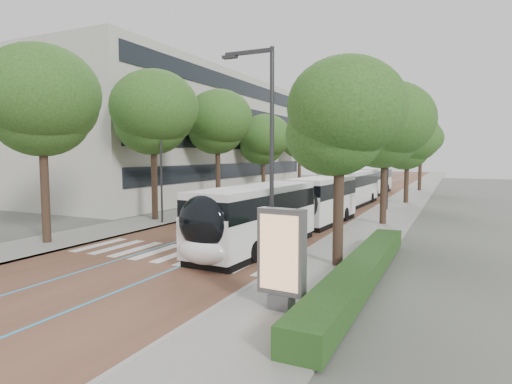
# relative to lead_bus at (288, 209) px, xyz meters

# --- Properties ---
(ground) EXTENTS (160.00, 160.00, 0.00)m
(ground) POSITION_rel_lead_bus_xyz_m (-3.41, -7.38, -1.63)
(ground) COLOR #51544C
(ground) RESTS_ON ground
(road) EXTENTS (11.00, 140.00, 0.02)m
(road) POSITION_rel_lead_bus_xyz_m (-3.41, 32.62, -1.62)
(road) COLOR brown
(road) RESTS_ON ground
(sidewalk_left) EXTENTS (4.00, 140.00, 0.12)m
(sidewalk_left) POSITION_rel_lead_bus_xyz_m (-10.91, 32.62, -1.57)
(sidewalk_left) COLOR gray
(sidewalk_left) RESTS_ON ground
(sidewalk_right) EXTENTS (4.00, 140.00, 0.12)m
(sidewalk_right) POSITION_rel_lead_bus_xyz_m (4.09, 32.62, -1.57)
(sidewalk_right) COLOR gray
(sidewalk_right) RESTS_ON ground
(kerb_left) EXTENTS (0.20, 140.00, 0.14)m
(kerb_left) POSITION_rel_lead_bus_xyz_m (-9.01, 32.62, -1.57)
(kerb_left) COLOR gray
(kerb_left) RESTS_ON ground
(kerb_right) EXTENTS (0.20, 140.00, 0.14)m
(kerb_right) POSITION_rel_lead_bus_xyz_m (2.19, 32.62, -1.57)
(kerb_right) COLOR gray
(kerb_right) RESTS_ON ground
(zebra_crossing) EXTENTS (10.55, 3.60, 0.01)m
(zebra_crossing) POSITION_rel_lead_bus_xyz_m (-3.21, -6.38, -1.60)
(zebra_crossing) COLOR silver
(zebra_crossing) RESTS_ON ground
(lane_line_left) EXTENTS (0.12, 126.00, 0.01)m
(lane_line_left) POSITION_rel_lead_bus_xyz_m (-5.01, 32.62, -1.60)
(lane_line_left) COLOR #2996D0
(lane_line_left) RESTS_ON road
(lane_line_right) EXTENTS (0.12, 126.00, 0.01)m
(lane_line_right) POSITION_rel_lead_bus_xyz_m (-1.81, 32.62, -1.60)
(lane_line_right) COLOR #2996D0
(lane_line_right) RESTS_ON road
(office_building) EXTENTS (18.11, 40.00, 14.00)m
(office_building) POSITION_rel_lead_bus_xyz_m (-22.88, 20.62, 5.37)
(office_building) COLOR beige
(office_building) RESTS_ON ground
(hedge) EXTENTS (1.20, 14.00, 0.80)m
(hedge) POSITION_rel_lead_bus_xyz_m (5.69, -7.38, -1.11)
(hedge) COLOR #1A3A14
(hedge) RESTS_ON sidewalk_right
(streetlight_near) EXTENTS (1.82, 0.20, 8.00)m
(streetlight_near) POSITION_rel_lead_bus_xyz_m (3.21, -10.38, 3.19)
(streetlight_near) COLOR #2C2C2F
(streetlight_near) RESTS_ON sidewalk_right
(streetlight_far) EXTENTS (1.82, 0.20, 8.00)m
(streetlight_far) POSITION_rel_lead_bus_xyz_m (3.21, 14.62, 3.19)
(streetlight_far) COLOR #2C2C2F
(streetlight_far) RESTS_ON sidewalk_right
(lamp_post_left) EXTENTS (0.14, 0.14, 8.00)m
(lamp_post_left) POSITION_rel_lead_bus_xyz_m (-9.51, 0.62, 2.49)
(lamp_post_left) COLOR #2C2C2F
(lamp_post_left) RESTS_ON sidewalk_left
(trees_left) EXTENTS (6.18, 61.03, 10.08)m
(trees_left) POSITION_rel_lead_bus_xyz_m (-10.91, 17.30, 5.41)
(trees_left) COLOR black
(trees_left) RESTS_ON ground
(trees_right) EXTENTS (5.88, 46.91, 8.96)m
(trees_right) POSITION_rel_lead_bus_xyz_m (4.29, 14.52, 4.53)
(trees_right) COLOR black
(trees_right) RESTS_ON ground
(lead_bus) EXTENTS (3.62, 18.51, 3.20)m
(lead_bus) POSITION_rel_lead_bus_xyz_m (0.00, 0.00, 0.00)
(lead_bus) COLOR black
(lead_bus) RESTS_ON ground
(bus_queued_0) EXTENTS (3.03, 12.49, 3.20)m
(bus_queued_0) POSITION_rel_lead_bus_xyz_m (-0.22, 15.93, -0.00)
(bus_queued_0) COLOR white
(bus_queued_0) RESTS_ON ground
(bus_queued_1) EXTENTS (2.85, 12.46, 3.20)m
(bus_queued_1) POSITION_rel_lead_bus_xyz_m (-0.49, 28.93, -0.00)
(bus_queued_1) COLOR white
(bus_queued_1) RESTS_ON ground
(ad_panel) EXTENTS (1.49, 0.61, 3.05)m
(ad_panel) POSITION_rel_lead_bus_xyz_m (4.08, -11.22, 0.09)
(ad_panel) COLOR #59595B
(ad_panel) RESTS_ON sidewalk_right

